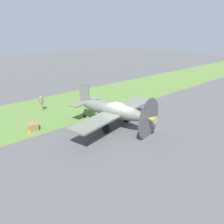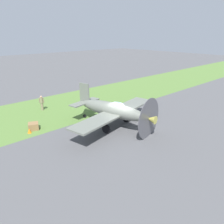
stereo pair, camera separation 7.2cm
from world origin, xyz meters
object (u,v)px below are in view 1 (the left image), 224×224
(runway_marker_cone, at_px, (29,131))
(supply_crate, at_px, (33,126))
(airplane_lead, at_px, (114,110))
(ground_crew_chief, at_px, (41,103))

(runway_marker_cone, bearing_deg, supply_crate, -140.55)
(airplane_lead, relative_size, ground_crew_chief, 6.37)
(airplane_lead, relative_size, runway_marker_cone, 25.06)
(airplane_lead, distance_m, ground_crew_chief, 9.55)
(runway_marker_cone, bearing_deg, ground_crew_chief, -126.12)
(supply_crate, bearing_deg, airplane_lead, 143.49)
(airplane_lead, distance_m, runway_marker_cone, 7.88)
(airplane_lead, xyz_separation_m, supply_crate, (6.04, -4.47, -1.31))
(supply_crate, xyz_separation_m, runway_marker_cone, (0.62, 0.51, -0.10))
(ground_crew_chief, distance_m, runway_marker_cone, 6.34)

